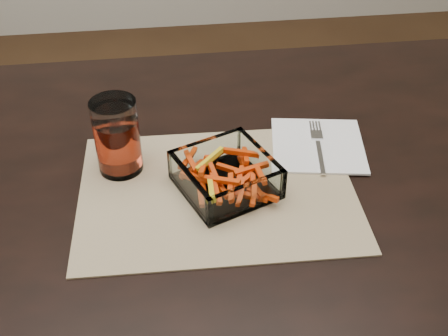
{
  "coord_description": "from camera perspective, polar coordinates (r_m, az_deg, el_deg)",
  "views": [
    {
      "loc": [
        -0.07,
        -0.73,
        1.36
      ],
      "look_at": [
        0.02,
        -0.02,
        0.78
      ],
      "focal_mm": 45.0,
      "sensor_mm": 36.0,
      "label": 1
    }
  ],
  "objects": [
    {
      "name": "glass_bowl",
      "position": [
        0.91,
        0.18,
        -0.89
      ],
      "size": [
        0.18,
        0.18,
        0.06
      ],
      "rotation": [
        0.0,
        0.0,
        0.39
      ],
      "color": "white",
      "rests_on": "placemat"
    },
    {
      "name": "placemat",
      "position": [
        0.92,
        -0.7,
        -2.34
      ],
      "size": [
        0.46,
        0.34,
        0.0
      ],
      "primitive_type": "cube",
      "rotation": [
        0.0,
        0.0,
        -0.03
      ],
      "color": "tan",
      "rests_on": "dining_table"
    },
    {
      "name": "tumbler",
      "position": [
        0.95,
        -10.78,
        2.94
      ],
      "size": [
        0.08,
        0.08,
        0.13
      ],
      "color": "white",
      "rests_on": "placemat"
    },
    {
      "name": "fork",
      "position": [
        1.03,
        9.55,
        2.39
      ],
      "size": [
        0.04,
        0.16,
        0.0
      ],
      "rotation": [
        0.0,
        0.0,
        -0.16
      ],
      "color": "silver",
      "rests_on": "napkin"
    },
    {
      "name": "dining_table",
      "position": [
        1.01,
        -1.44,
        -4.77
      ],
      "size": [
        1.6,
        0.9,
        0.75
      ],
      "color": "black",
      "rests_on": "ground"
    },
    {
      "name": "napkin",
      "position": [
        1.03,
        9.51,
        2.31
      ],
      "size": [
        0.19,
        0.19,
        0.0
      ],
      "primitive_type": "cube",
      "rotation": [
        0.0,
        0.0,
        -0.17
      ],
      "color": "white",
      "rests_on": "placemat"
    }
  ]
}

